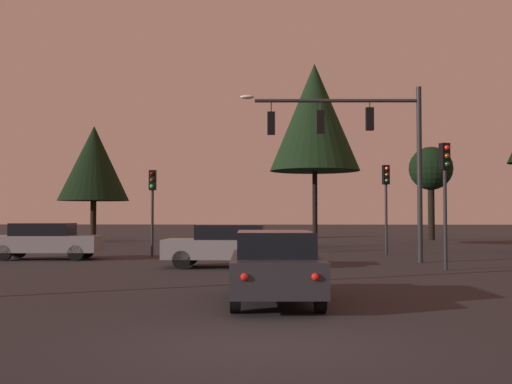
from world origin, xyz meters
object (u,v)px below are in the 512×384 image
object	(u,v)px
traffic_light_median	(445,180)
car_nearside_lane	(275,265)
car_crossing_right	(46,240)
traffic_signal_mast_arm	(361,138)
tree_behind_sign	(94,163)
tree_right_cluster	(431,170)
traffic_light_corner_right	(386,191)
tree_left_far	(315,117)
traffic_light_corner_left	(152,195)
car_crossing_left	(227,245)

from	to	relation	value
traffic_light_median	car_nearside_lane	distance (m)	9.94
car_nearside_lane	car_crossing_right	xyz separation A→B (m)	(-9.58, 12.28, -0.00)
traffic_light_median	traffic_signal_mast_arm	bearing A→B (deg)	126.20
tree_behind_sign	tree_right_cluster	bearing A→B (deg)	6.48
traffic_light_corner_right	car_nearside_lane	world-z (taller)	traffic_light_corner_right
car_crossing_right	tree_right_cluster	xyz separation A→B (m)	(21.13, 20.26, 4.41)
car_nearside_lane	tree_left_far	world-z (taller)	tree_left_far
traffic_light_corner_left	tree_left_far	bearing A→B (deg)	46.72
traffic_light_corner_right	car_nearside_lane	bearing A→B (deg)	-108.43
tree_right_cluster	car_crossing_right	bearing A→B (deg)	-136.20
traffic_signal_mast_arm	traffic_light_median	distance (m)	4.42
traffic_light_corner_right	traffic_light_median	size ratio (longest dim) A/B	0.97
car_crossing_right	tree_left_far	xyz separation A→B (m)	(11.91, 10.13, 6.74)
car_nearside_lane	traffic_light_corner_left	bearing A→B (deg)	111.17
tree_left_far	traffic_light_corner_right	bearing A→B (deg)	-67.27
traffic_light_corner_left	car_crossing_left	distance (m)	6.94
traffic_signal_mast_arm	car_crossing_right	bearing A→B (deg)	174.40
car_crossing_right	tree_behind_sign	bearing A→B (deg)	100.38
traffic_light_corner_left	tree_left_far	size ratio (longest dim) A/B	0.36
traffic_light_corner_left	tree_behind_sign	distance (m)	17.48
tree_left_far	traffic_signal_mast_arm	bearing A→B (deg)	-84.58
car_crossing_left	car_crossing_right	xyz separation A→B (m)	(-7.90, 3.62, -0.00)
car_crossing_left	tree_behind_sign	bearing A→B (deg)	117.73
traffic_light_median	tree_behind_sign	world-z (taller)	tree_behind_sign
tree_right_cluster	tree_left_far	bearing A→B (deg)	-132.32
car_crossing_right	tree_right_cluster	size ratio (longest dim) A/B	0.66
car_crossing_right	tree_right_cluster	distance (m)	29.60
tree_behind_sign	tree_left_far	distance (m)	16.93
traffic_light_corner_left	tree_left_far	xyz separation A→B (m)	(7.80, 8.28, 4.77)
traffic_light_median	tree_left_far	xyz separation A→B (m)	(-3.45, 14.65, 4.48)
traffic_light_median	car_nearside_lane	size ratio (longest dim) A/B	0.95
traffic_light_corner_left	traffic_light_corner_right	xyz separation A→B (m)	(10.66, 1.43, 0.21)
car_crossing_right	tree_left_far	distance (m)	17.02
traffic_light_corner_left	car_nearside_lane	world-z (taller)	traffic_light_corner_left
traffic_light_median	car_crossing_left	world-z (taller)	traffic_light_median
traffic_light_corner_right	car_crossing_right	size ratio (longest dim) A/B	0.92
tree_right_cluster	tree_behind_sign	bearing A→B (deg)	-173.52
car_crossing_right	traffic_light_corner_right	bearing A→B (deg)	12.55
traffic_signal_mast_arm	traffic_light_corner_right	world-z (taller)	traffic_signal_mast_arm
car_nearside_lane	tree_right_cluster	world-z (taller)	tree_right_cluster
car_nearside_lane	tree_right_cluster	xyz separation A→B (m)	(11.54, 32.54, 4.41)
tree_behind_sign	tree_right_cluster	size ratio (longest dim) A/B	1.18
tree_left_far	tree_right_cluster	xyz separation A→B (m)	(9.22, 10.13, -2.33)
tree_right_cluster	car_nearside_lane	bearing A→B (deg)	-109.53
traffic_light_median	car_nearside_lane	xyz separation A→B (m)	(-5.78, -7.77, -2.25)
traffic_signal_mast_arm	traffic_light_median	bearing A→B (deg)	-53.80
traffic_light_median	car_crossing_right	world-z (taller)	traffic_light_median
traffic_light_corner_left	car_nearside_lane	size ratio (longest dim) A/B	0.85
traffic_light_corner_left	tree_left_far	world-z (taller)	tree_left_far
car_crossing_right	traffic_signal_mast_arm	bearing A→B (deg)	-5.60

